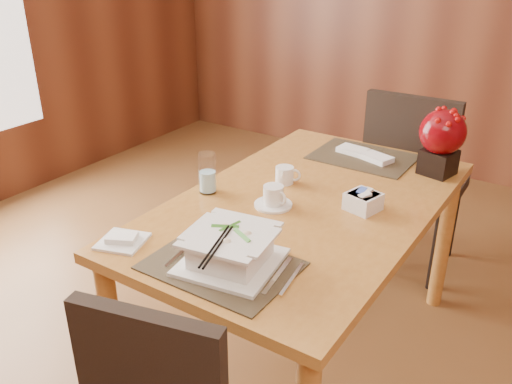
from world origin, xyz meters
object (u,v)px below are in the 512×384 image
Objects in this scene: dining_table at (305,223)px; creamer_jug at (285,175)px; water_glass at (207,173)px; far_chair at (412,175)px; sugar_caddy at (363,202)px; berry_decor at (442,138)px; bread_plate at (122,241)px; coffee_cup at (273,197)px; soup_setting at (231,249)px.

dining_table is 15.36× the size of creamer_jug.
water_glass is 0.16× the size of far_chair.
dining_table is 0.23m from creamer_jug.
creamer_jug is 0.37m from sugar_caddy.
creamer_jug is (0.21, 0.25, -0.05)m from water_glass.
berry_decor is at bearing 44.21° from water_glass.
bread_plate is (-0.36, -0.62, 0.10)m from dining_table.
water_glass is at bearing -161.34° from sugar_caddy.
bread_plate is at bearing -118.43° from coffee_cup.
berry_decor reaches higher than far_chair.
soup_setting reaches higher than coffee_cup.
dining_table is at bearing -53.42° from creamer_jug.
creamer_jug is at bearing 172.37° from sugar_caddy.
creamer_jug is (-0.07, 0.21, -0.00)m from coffee_cup.
dining_table is 10.29× the size of bread_plate.
soup_setting is 3.33× the size of creamer_jug.
berry_decor is 0.53m from far_chair.
soup_setting reaches higher than sugar_caddy.
far_chair reaches higher than creamer_jug.
creamer_jug is at bearing 109.55° from coffee_cup.
water_glass is at bearing -158.98° from dining_table.
sugar_caddy reaches higher than bread_plate.
dining_table is at bearing 59.49° from bread_plate.
coffee_cup is 0.22m from creamer_jug.
berry_decor is (0.50, 0.45, 0.13)m from creamer_jug.
bread_plate is at bearing -126.21° from creamer_jug.
far_chair reaches higher than bread_plate.
soup_setting is 0.55m from water_glass.
far_chair is (-0.21, 0.35, -0.34)m from berry_decor.
far_chair is at bearing 71.77° from bread_plate.
soup_setting reaches higher than creamer_jug.
dining_table is at bearing 50.49° from coffee_cup.
berry_decor is at bearing 75.27° from sugar_caddy.
bread_plate is (-0.28, -0.51, -0.03)m from coffee_cup.
water_glass is (-0.39, 0.39, 0.02)m from soup_setting.
creamer_jug is at bearing 49.46° from water_glass.
creamer_jug is (-0.16, 0.10, 0.13)m from dining_table.
dining_table is 0.72m from bread_plate.
soup_setting is 1.14× the size of berry_decor.
bread_plate is (-0.70, -1.17, -0.16)m from berry_decor.
bread_plate is at bearing -121.13° from berry_decor.
coffee_cup is at bearing 7.62° from water_glass.
berry_decor is at bearing 58.87° from bread_plate.
sugar_caddy is at bearing -104.73° from berry_decor.
water_glass is at bearing -172.38° from coffee_cup.
berry_decor reaches higher than creamer_jug.
dining_table is 0.19m from coffee_cup.
dining_table is 13.51× the size of sugar_caddy.
coffee_cup is 0.14× the size of far_chair.
dining_table is 4.61× the size of soup_setting.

